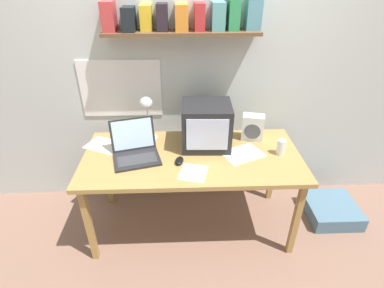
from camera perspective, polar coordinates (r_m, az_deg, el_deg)
name	(u,v)px	position (r m, az deg, el deg)	size (l,w,h in m)	color
ground_plane	(192,223)	(2.76, 0.00, -14.90)	(12.00, 12.00, 0.00)	#886453
back_wall	(189,61)	(2.51, -0.54, 15.54)	(5.60, 0.24, 2.60)	silver
corner_desk	(192,161)	(2.32, 0.00, -3.34)	(1.66, 0.77, 0.73)	#AB8547
crt_monitor	(206,125)	(2.33, 2.74, 3.57)	(0.39, 0.35, 0.35)	#232326
laptop	(135,148)	(2.29, -10.79, -0.76)	(0.40, 0.40, 0.25)	#232326
desk_lamp	(147,111)	(2.36, -8.59, 6.16)	(0.13, 0.18, 0.40)	silver
juice_glass	(281,148)	(2.37, 16.54, -0.71)	(0.06, 0.06, 0.12)	white
space_heater	(253,127)	(2.50, 11.48, 3.11)	(0.19, 0.14, 0.21)	silver
computer_mouse	(179,161)	(2.20, -2.44, -3.19)	(0.08, 0.11, 0.03)	black
loose_paper_near_monitor	(193,173)	(2.10, 0.29, -5.51)	(0.23, 0.24, 0.00)	white
printed_handout	(105,145)	(2.51, -16.31, -0.25)	(0.35, 0.30, 0.00)	white
open_notebook	(243,154)	(2.33, 9.60, -1.86)	(0.36, 0.32, 0.00)	white
floor_cushion	(331,210)	(3.06, 24.94, -11.27)	(0.43, 0.43, 0.14)	slate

